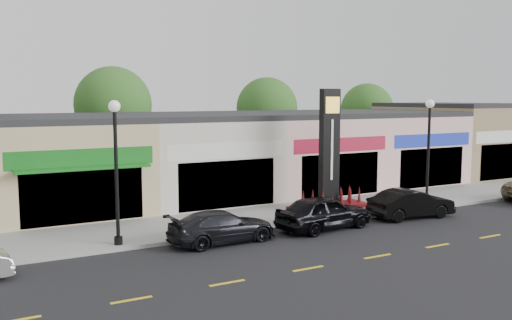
% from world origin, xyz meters
% --- Properties ---
extents(ground, '(120.00, 120.00, 0.00)m').
position_xyz_m(ground, '(0.00, 0.00, 0.00)').
color(ground, black).
rests_on(ground, ground).
extents(sidewalk, '(52.00, 4.30, 0.15)m').
position_xyz_m(sidewalk, '(0.00, 4.35, 0.07)').
color(sidewalk, gray).
rests_on(sidewalk, ground).
extents(curb, '(52.00, 0.20, 0.15)m').
position_xyz_m(curb, '(0.00, 2.10, 0.07)').
color(curb, gray).
rests_on(curb, ground).
extents(shop_beige, '(7.00, 10.85, 4.80)m').
position_xyz_m(shop_beige, '(-8.50, 11.46, 2.40)').
color(shop_beige, tan).
rests_on(shop_beige, ground).
extents(shop_cream, '(7.00, 10.01, 4.80)m').
position_xyz_m(shop_cream, '(-1.50, 11.47, 2.40)').
color(shop_cream, beige).
rests_on(shop_cream, ground).
extents(shop_pink_w, '(7.00, 10.01, 4.80)m').
position_xyz_m(shop_pink_w, '(5.50, 11.47, 2.40)').
color(shop_pink_w, '#C6A096').
rests_on(shop_pink_w, ground).
extents(shop_pink_e, '(7.00, 10.01, 4.80)m').
position_xyz_m(shop_pink_e, '(12.50, 11.47, 2.40)').
color(shop_pink_e, '#C6A096').
rests_on(shop_pink_e, ground).
extents(shop_tan, '(7.00, 10.01, 5.30)m').
position_xyz_m(shop_tan, '(19.50, 11.48, 2.65)').
color(shop_tan, '#856F4D').
rests_on(shop_tan, ground).
extents(tree_rear_west, '(5.20, 5.20, 7.83)m').
position_xyz_m(tree_rear_west, '(-4.00, 19.50, 5.22)').
color(tree_rear_west, '#382619').
rests_on(tree_rear_west, ground).
extents(tree_rear_mid, '(4.80, 4.80, 7.29)m').
position_xyz_m(tree_rear_mid, '(8.00, 19.50, 4.88)').
color(tree_rear_mid, '#382619').
rests_on(tree_rear_mid, ground).
extents(tree_rear_east, '(4.60, 4.60, 6.94)m').
position_xyz_m(tree_rear_east, '(18.00, 19.50, 4.63)').
color(tree_rear_east, '#382619').
rests_on(tree_rear_east, ground).
extents(lamp_west_near, '(0.44, 0.44, 5.47)m').
position_xyz_m(lamp_west_near, '(-8.00, 2.50, 3.48)').
color(lamp_west_near, black).
rests_on(lamp_west_near, sidewalk).
extents(lamp_east_near, '(0.44, 0.44, 5.47)m').
position_xyz_m(lamp_east_near, '(8.00, 2.50, 3.48)').
color(lamp_east_near, black).
rests_on(lamp_east_near, sidewalk).
extents(pylon_sign, '(4.20, 1.30, 6.00)m').
position_xyz_m(pylon_sign, '(3.00, 4.20, 2.27)').
color(pylon_sign, maroon).
rests_on(pylon_sign, sidewalk).
extents(car_dark_sedan, '(2.01, 4.49, 1.28)m').
position_xyz_m(car_dark_sedan, '(-4.16, 1.39, 0.64)').
color(car_dark_sedan, black).
rests_on(car_dark_sedan, ground).
extents(car_black_sedan, '(2.28, 4.63, 1.52)m').
position_xyz_m(car_black_sedan, '(0.63, 1.27, 0.76)').
color(car_black_sedan, black).
rests_on(car_black_sedan, ground).
extents(car_black_conv, '(1.82, 4.32, 1.39)m').
position_xyz_m(car_black_conv, '(5.64, 1.17, 0.69)').
color(car_black_conv, black).
rests_on(car_black_conv, ground).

